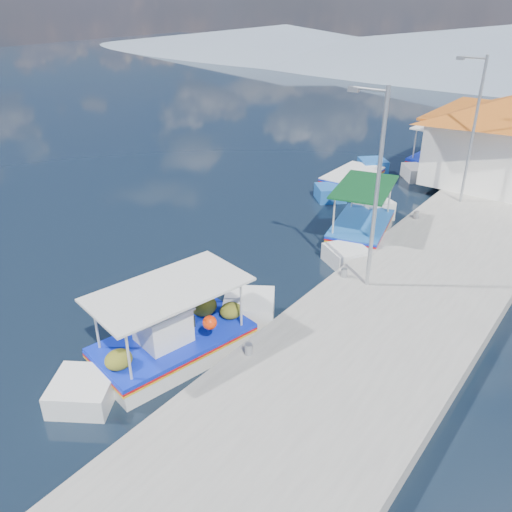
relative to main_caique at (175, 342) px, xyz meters
The scene contains 9 objects.
ground 4.19m from the main_caique, 117.02° to the left, with size 160.00×160.00×0.00m, color black.
quay 10.50m from the main_caique, 67.56° to the left, with size 5.00×44.00×0.50m, color #9B9891.
bollards 9.16m from the main_caique, 77.96° to the left, with size 0.20×17.20×0.30m.
main_caique is the anchor object (origin of this frame).
caique_green_canopy 9.73m from the main_caique, 86.83° to the left, with size 2.91×6.25×2.41m.
caique_blue_hull 15.13m from the main_caique, 99.77° to the left, with size 1.88×6.24×1.11m.
caique_far 20.67m from the main_caique, 90.73° to the left, with size 2.44×7.43×2.60m.
lamp_post_near 7.14m from the main_caique, 65.36° to the left, with size 1.21×0.14×6.00m.
lamp_post_far 15.32m from the main_caique, 79.91° to the left, with size 1.21×0.14×6.00m.
Camera 1 is at (10.41, -11.47, 8.76)m, focal length 36.95 mm.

